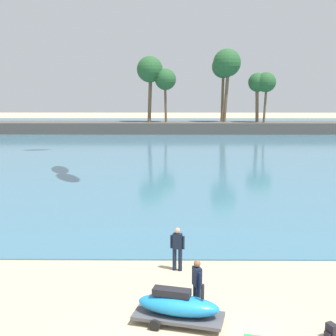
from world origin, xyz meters
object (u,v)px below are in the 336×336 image
Objects in this scene: person_at_waterline at (177,248)px; backpack_by_trailer at (331,332)px; person_rigging_by_gear at (197,284)px; watercraft_on_trailer at (178,306)px.

backpack_by_trailer is at bearing -48.49° from person_at_waterline.
person_rigging_by_gear and person_at_waterline have the same top height.
watercraft_on_trailer is at bearing -131.25° from person_rigging_by_gear.
watercraft_on_trailer is 1.66× the size of person_rigging_by_gear.
person_at_waterline is at bearing 89.50° from watercraft_on_trailer.
watercraft_on_trailer is at bearing -90.50° from person_at_waterline.
person_rigging_by_gear is at bearing 48.75° from watercraft_on_trailer.
person_at_waterline is at bearing 99.79° from person_rigging_by_gear.
watercraft_on_trailer is 6.28× the size of backpack_by_trailer.
person_rigging_by_gear reaches higher than watercraft_on_trailer.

